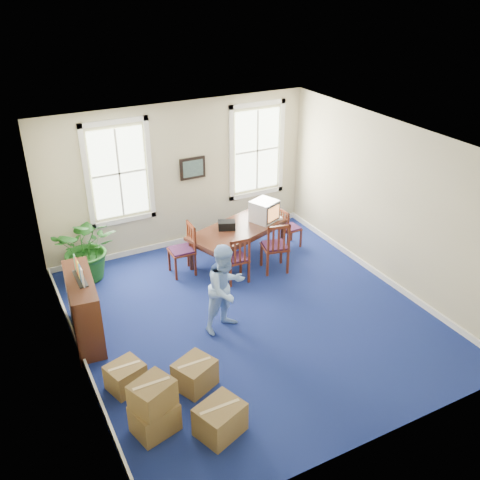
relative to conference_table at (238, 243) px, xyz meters
name	(u,v)px	position (x,y,z in m)	size (l,w,h in m)	color
floor	(250,316)	(-0.78, -1.98, -0.37)	(6.50, 6.50, 0.00)	navy
ceiling	(252,145)	(-0.78, -1.98, 2.83)	(6.50, 6.50, 0.00)	white
wall_back	(179,176)	(-0.78, 1.27, 1.23)	(6.50, 6.50, 0.00)	#C5BB94
wall_front	(381,348)	(-0.78, -5.23, 1.23)	(6.50, 6.50, 0.00)	#C5BB94
wall_left	(69,281)	(-3.78, -1.98, 1.23)	(6.50, 6.50, 0.00)	#C5BB94
wall_right	(389,204)	(2.22, -1.98, 1.23)	(6.50, 6.50, 0.00)	#C5BB94
baseboard_back	(183,240)	(-0.78, 1.24, -0.31)	(6.00, 0.04, 0.12)	white
baseboard_left	(85,364)	(-3.75, -1.98, -0.31)	(0.04, 6.50, 0.12)	white
baseboard_right	(379,274)	(2.19, -1.98, -0.31)	(0.04, 6.50, 0.12)	white
window_left	(119,173)	(-2.08, 1.25, 1.53)	(1.40, 0.12, 2.20)	white
window_right	(257,150)	(1.12, 1.25, 1.53)	(1.40, 0.12, 2.20)	white
wall_picture	(193,168)	(-0.48, 1.22, 1.38)	(0.58, 0.06, 0.48)	black
conference_table	(238,243)	(0.00, 0.00, 0.00)	(2.19, 1.00, 0.75)	#492316
crt_tv	(264,211)	(0.65, 0.05, 0.60)	(0.50, 0.55, 0.46)	#B7B7BC
game_console	(277,218)	(0.95, 0.00, 0.40)	(0.15, 0.19, 0.05)	white
equipment_bag	(227,225)	(-0.25, 0.05, 0.46)	(0.35, 0.23, 0.18)	black
chair_near_left	(236,258)	(-0.45, -0.75, 0.13)	(0.45, 0.45, 1.01)	maroon
chair_near_right	(275,246)	(0.45, -0.75, 0.18)	(0.50, 0.50, 1.12)	maroon
chair_end_left	(181,250)	(-1.30, 0.00, 0.16)	(0.48, 0.48, 1.07)	maroon
chair_end_right	(290,227)	(1.30, 0.00, 0.08)	(0.41, 0.41, 0.91)	maroon
man	(226,288)	(-1.31, -2.07, 0.43)	(0.79, 0.61, 1.61)	#94BFFD
credenza	(84,307)	(-3.53, -1.20, 0.21)	(0.43, 1.49, 1.17)	#492316
brochure_rack	(78,268)	(-3.51, -1.20, 0.97)	(0.14, 0.78, 0.34)	#99999E
potted_plant	(88,247)	(-3.00, 0.68, 0.32)	(1.24, 1.08, 1.38)	#195217
cardboard_boxes	(166,395)	(-2.98, -3.61, 0.07)	(1.54, 1.54, 0.88)	olive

